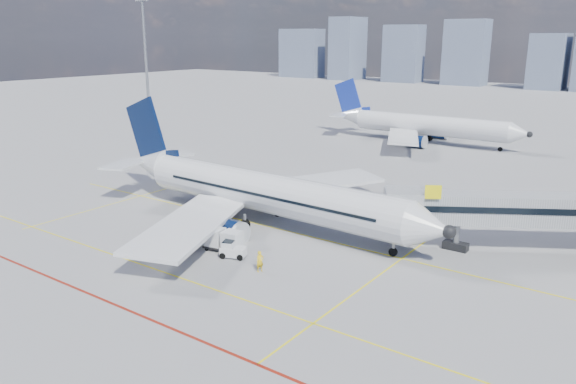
% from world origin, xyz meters
% --- Properties ---
extents(ground, '(420.00, 420.00, 0.00)m').
position_xyz_m(ground, '(0.00, 0.00, 0.00)').
color(ground, gray).
rests_on(ground, ground).
extents(apron_markings, '(90.00, 35.12, 0.01)m').
position_xyz_m(apron_markings, '(-0.58, -3.91, 0.01)').
color(apron_markings, yellow).
rests_on(apron_markings, ground).
extents(jet_bridge, '(23.55, 15.78, 6.30)m').
position_xyz_m(jet_bridge, '(23.51, 16.91, 3.74)').
color(jet_bridge, '#9B9EA3').
rests_on(jet_bridge, ground).
extents(floodlight_mast_nw, '(3.20, 0.61, 25.45)m').
position_xyz_m(floodlight_mast_nw, '(-55.00, 40.00, 13.59)').
color(floodlight_mast_nw, gray).
rests_on(floodlight_mast_nw, ground).
extents(main_aircraft, '(41.82, 36.42, 12.19)m').
position_xyz_m(main_aircraft, '(-2.67, 8.72, 3.22)').
color(main_aircraft, silver).
rests_on(main_aircraft, ground).
extents(second_aircraft, '(37.17, 32.39, 10.91)m').
position_xyz_m(second_aircraft, '(-6.62, 61.04, 3.23)').
color(second_aircraft, silver).
rests_on(second_aircraft, ground).
extents(baggage_tug, '(2.47, 1.99, 1.51)m').
position_xyz_m(baggage_tug, '(1.87, -0.31, 0.72)').
color(baggage_tug, silver).
rests_on(baggage_tug, ground).
extents(cargo_dolly, '(3.75, 2.15, 1.94)m').
position_xyz_m(cargo_dolly, '(0.22, 0.43, 1.06)').
color(cargo_dolly, black).
rests_on(cargo_dolly, ground).
extents(belt_loader, '(5.29, 3.12, 2.17)m').
position_xyz_m(belt_loader, '(-5.90, 4.36, 0.56)').
color(belt_loader, black).
rests_on(belt_loader, ground).
extents(ramp_worker, '(0.66, 0.77, 1.77)m').
position_xyz_m(ramp_worker, '(5.76, -1.33, 0.89)').
color(ramp_worker, yellow).
rests_on(ramp_worker, ground).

